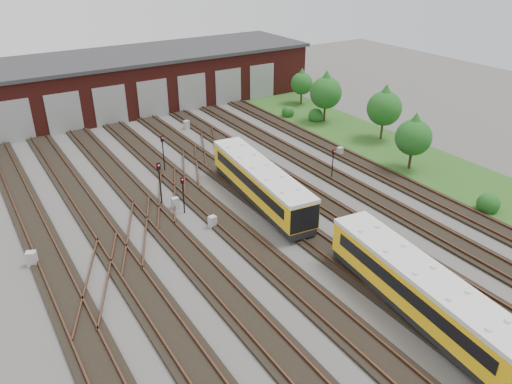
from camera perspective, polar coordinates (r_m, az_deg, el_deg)
ground at (r=32.21m, az=6.69°, el=-8.73°), size 120.00×120.00×0.00m
track_network at (r=32.43m, az=5.82°, el=-8.17°), size 30.40×70.00×0.33m
maintenance_shed at (r=64.22m, az=-16.33°, el=11.89°), size 51.00×12.50×6.35m
grass_verge at (r=50.45m, az=16.65°, el=4.02°), size 8.00×55.00×0.05m
metro_train at (r=28.79m, az=18.34°, el=-10.71°), size 3.82×45.54×2.76m
signal_mast_0 at (r=37.67m, az=-8.35°, el=0.20°), size 0.27×0.26×3.00m
signal_mast_1 at (r=44.81m, az=-10.59°, el=4.81°), size 0.28×0.27×3.42m
signal_mast_2 at (r=38.98m, az=-10.96°, el=1.54°), size 0.30×0.28×3.60m
signal_mast_3 at (r=43.45m, az=8.79°, el=3.63°), size 0.24×0.22×2.71m
relay_cabinet_0 at (r=35.07m, az=-24.24°, el=-6.97°), size 0.76×0.71×1.02m
relay_cabinet_1 at (r=39.14m, az=-9.22°, el=-1.24°), size 0.56×0.47×0.88m
relay_cabinet_2 at (r=36.26m, az=-5.00°, el=-3.40°), size 0.59×0.52×0.88m
relay_cabinet_3 at (r=55.89m, az=-7.95°, el=7.62°), size 0.65×0.58×0.94m
relay_cabinet_4 at (r=48.89m, az=9.57°, el=4.59°), size 0.56×0.49×0.85m
tree_0 at (r=57.31m, az=8.01°, el=11.58°), size 3.57×3.57×5.91m
tree_1 at (r=63.99m, az=5.26°, el=12.53°), size 2.75×2.75×4.56m
tree_2 at (r=52.95m, az=14.50°, el=9.68°), size 3.53×3.53×5.85m
tree_3 at (r=46.38m, az=17.61°, el=6.41°), size 3.22×3.22×5.33m
bush_0 at (r=42.02m, az=25.08°, el=-0.91°), size 1.72×1.72×1.72m
bush_1 at (r=59.53m, az=3.67°, el=9.29°), size 1.46×1.46×1.46m
bush_2 at (r=58.23m, az=6.85°, el=8.87°), size 1.70×1.70×1.70m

